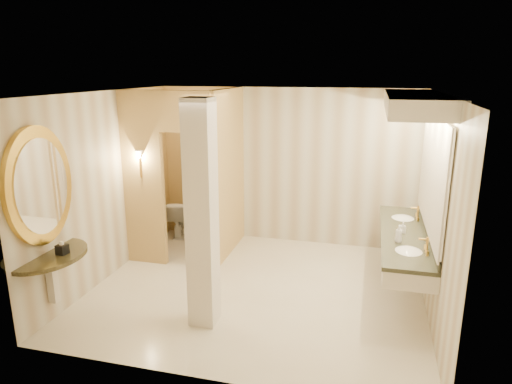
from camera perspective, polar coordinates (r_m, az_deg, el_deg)
floor at (r=6.56m, az=0.11°, el=-12.02°), size 4.50×4.50×0.00m
ceiling at (r=5.84m, az=0.12°, el=12.26°), size 4.50×4.50×0.00m
wall_back at (r=7.96m, az=3.66°, el=3.19°), size 4.50×0.02×2.70m
wall_front at (r=4.26m, az=-6.58°, el=-7.65°), size 4.50×0.02×2.70m
wall_left at (r=6.95m, az=-18.18°, el=0.69°), size 0.02×4.00×2.70m
wall_right at (r=5.95m, az=21.64°, el=-2.00°), size 0.02×4.00×2.70m
toilet_closet at (r=7.28m, az=-6.64°, el=2.27°), size 1.50×1.55×2.70m
wall_sconce at (r=7.07m, az=-14.35°, el=4.38°), size 0.14×0.14×0.42m
vanity at (r=6.23m, az=19.00°, el=1.66°), size 0.75×2.61×2.09m
console_shelf at (r=5.84m, az=-25.14°, el=-2.69°), size 1.07×1.07×1.98m
pillar at (r=5.29m, az=-6.80°, el=-3.06°), size 0.31×0.31×2.70m
tissue_box at (r=5.89m, az=-23.06°, el=-6.61°), size 0.13×0.13×0.12m
toilet at (r=8.55m, az=-9.57°, el=-3.21°), size 0.51×0.72×0.67m
soap_bottle_a at (r=6.40m, az=17.88°, el=-4.25°), size 0.08×0.08×0.15m
soap_bottle_b at (r=6.42m, az=17.84°, el=-4.32°), size 0.12×0.12×0.12m
soap_bottle_c at (r=6.04m, az=17.41°, el=-4.99°), size 0.09×0.09×0.23m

